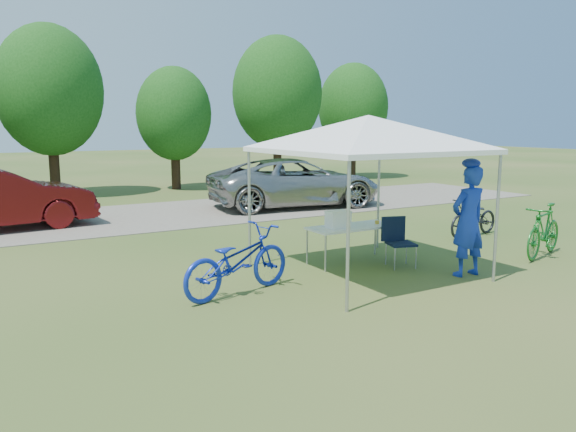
# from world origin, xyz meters

# --- Properties ---
(ground) EXTENTS (100.00, 100.00, 0.00)m
(ground) POSITION_xyz_m (0.00, 0.00, 0.00)
(ground) COLOR #2D5119
(ground) RESTS_ON ground
(gravel_strip) EXTENTS (24.00, 5.00, 0.02)m
(gravel_strip) POSITION_xyz_m (0.00, 8.00, 0.01)
(gravel_strip) COLOR gray
(gravel_strip) RESTS_ON ground
(canopy) EXTENTS (4.53, 4.53, 3.00)m
(canopy) POSITION_xyz_m (0.00, 0.00, 2.65)
(canopy) COLOR #A5A5AA
(canopy) RESTS_ON ground
(treeline) EXTENTS (24.89, 4.28, 6.30)m
(treeline) POSITION_xyz_m (-0.29, 14.05, 3.53)
(treeline) COLOR #382314
(treeline) RESTS_ON ground
(folding_table) EXTENTS (1.70, 0.71, 0.70)m
(folding_table) POSITION_xyz_m (0.26, 0.74, 0.66)
(folding_table) COLOR white
(folding_table) RESTS_ON ground
(folding_chair) EXTENTS (0.58, 0.60, 0.90)m
(folding_chair) POSITION_xyz_m (0.83, 0.13, 0.53)
(folding_chair) COLOR black
(folding_chair) RESTS_ON ground
(cooler) EXTENTS (0.43, 0.29, 0.31)m
(cooler) POSITION_xyz_m (-0.07, 0.74, 0.86)
(cooler) COLOR white
(cooler) RESTS_ON folding_table
(ice_cream_cup) EXTENTS (0.08, 0.08, 0.06)m
(ice_cream_cup) POSITION_xyz_m (0.81, 0.69, 0.73)
(ice_cream_cup) COLOR gold
(ice_cream_cup) RESTS_ON folding_table
(cyclist) EXTENTS (0.70, 0.47, 1.90)m
(cyclist) POSITION_xyz_m (1.41, -0.99, 0.95)
(cyclist) COLOR #1634B5
(cyclist) RESTS_ON ground
(bike_blue) EXTENTS (2.10, 1.17, 1.05)m
(bike_blue) POSITION_xyz_m (-2.45, 0.02, 0.52)
(bike_blue) COLOR #152DB9
(bike_blue) RESTS_ON ground
(bike_green) EXTENTS (1.80, 0.98, 1.04)m
(bike_green) POSITION_xyz_m (3.78, -0.79, 0.52)
(bike_green) COLOR #197124
(bike_green) RESTS_ON ground
(bike_dark) EXTENTS (1.72, 0.78, 0.87)m
(bike_dark) POSITION_xyz_m (4.22, 1.32, 0.44)
(bike_dark) COLOR black
(bike_dark) RESTS_ON ground
(minivan) EXTENTS (5.74, 3.29, 1.51)m
(minivan) POSITION_xyz_m (3.09, 7.46, 0.77)
(minivan) COLOR #A3A29F
(minivan) RESTS_ON gravel_strip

